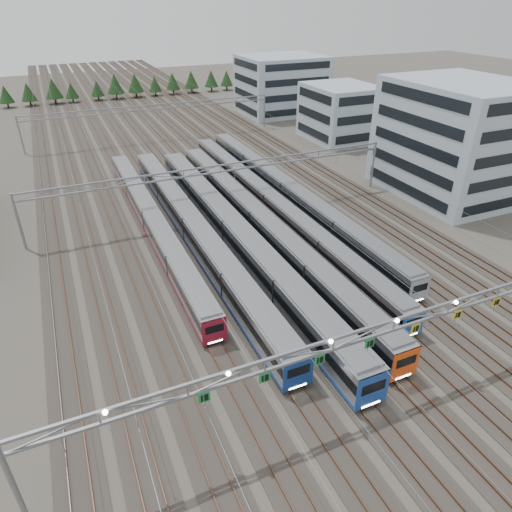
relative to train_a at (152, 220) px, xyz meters
name	(u,v)px	position (x,y,z in m)	size (l,w,h in m)	color
ground	(381,391)	(11.25, -37.90, -1.90)	(400.00, 400.00, 0.00)	#47423A
track_bed	(142,119)	(11.25, 62.10, -0.41)	(54.00, 260.00, 5.42)	#2D2823
train_a	(152,220)	(0.00, 0.00, 0.00)	(2.54, 53.65, 3.31)	black
train_b	(193,228)	(4.50, -5.22, 0.23)	(2.88, 59.97, 3.76)	black
train_c	(233,232)	(9.00, -8.69, 0.37)	(3.10, 61.34, 4.04)	black
train_d	(259,222)	(13.50, -6.88, 0.21)	(2.86, 62.04, 3.72)	black
train_e	(271,203)	(18.00, -1.43, 0.02)	(2.58, 64.51, 3.35)	black
train_f	(287,191)	(22.50, 1.77, 0.09)	(2.67, 62.32, 3.48)	black
gantry_near	(394,328)	(11.20, -38.02, 5.18)	(56.36, 0.61, 8.08)	gray
gantry_mid	(220,174)	(11.25, 2.10, 4.48)	(56.36, 0.36, 8.00)	gray
gantry_far	(153,111)	(11.25, 47.10, 4.48)	(56.36, 0.36, 8.00)	gray
depot_bldg_south	(457,139)	(49.83, -4.93, 7.16)	(18.00, 22.00, 18.12)	#9EB1BD
depot_bldg_mid	(340,112)	(50.69, 30.41, 4.10)	(14.00, 16.00, 12.01)	#9EB1BD
depot_bldg_north	(282,85)	(50.52, 59.87, 5.63)	(22.00, 18.00, 15.06)	#9EB1BD
treeline	(104,86)	(7.20, 97.95, 2.33)	(87.50, 5.60, 7.02)	#332114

